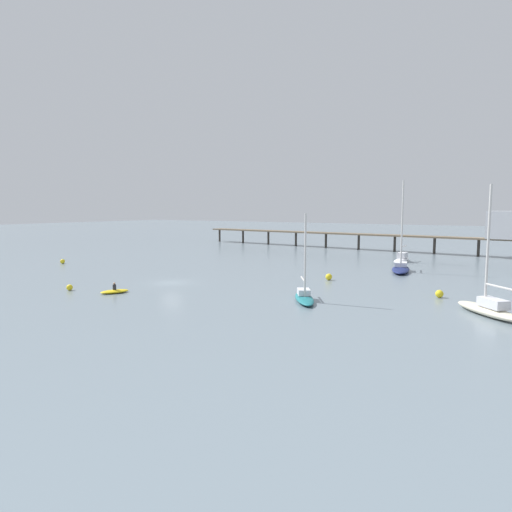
# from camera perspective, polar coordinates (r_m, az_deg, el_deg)

# --- Properties ---
(ground_plane) EXTENTS (400.00, 400.00, 0.00)m
(ground_plane) POSITION_cam_1_polar(r_m,az_deg,el_deg) (54.90, -10.48, -3.31)
(ground_plane) COLOR slate
(pier) EXTENTS (71.29, 8.64, 8.19)m
(pier) POSITION_cam_1_polar(r_m,az_deg,el_deg) (93.73, 20.99, 3.14)
(pier) COLOR brown
(pier) RESTS_ON ground_plane
(sailboat_teal) EXTENTS (4.85, 6.28, 8.30)m
(sailboat_teal) POSITION_cam_1_polar(r_m,az_deg,el_deg) (43.86, 6.02, -4.88)
(sailboat_teal) COLOR #1E727A
(sailboat_teal) RESTS_ON ground_plane
(sailboat_white) EXTENTS (1.92, 6.98, 10.63)m
(sailboat_white) POSITION_cam_1_polar(r_m,az_deg,el_deg) (77.71, 17.66, -0.21)
(sailboat_white) COLOR white
(sailboat_white) RESTS_ON ground_plane
(sailboat_navy) EXTENTS (4.20, 8.85, 12.45)m
(sailboat_navy) POSITION_cam_1_polar(r_m,az_deg,el_deg) (66.26, 17.55, -1.30)
(sailboat_navy) COLOR navy
(sailboat_navy) RESTS_ON ground_plane
(sailboat_cream) EXTENTS (6.33, 6.42, 10.74)m
(sailboat_cream) POSITION_cam_1_polar(r_m,az_deg,el_deg) (42.31, 26.95, -5.68)
(sailboat_cream) COLOR beige
(sailboat_cream) RESTS_ON ground_plane
(dinghy_yellow) EXTENTS (2.39, 3.18, 1.14)m
(dinghy_yellow) POSITION_cam_1_polar(r_m,az_deg,el_deg) (49.82, -17.17, -4.20)
(dinghy_yellow) COLOR yellow
(dinghy_yellow) RESTS_ON ground_plane
(mooring_buoy_near) EXTENTS (0.77, 0.77, 0.77)m
(mooring_buoy_near) POSITION_cam_1_polar(r_m,az_deg,el_deg) (48.68, 21.84, -4.39)
(mooring_buoy_near) COLOR yellow
(mooring_buoy_near) RESTS_ON ground_plane
(mooring_buoy_outer) EXTENTS (0.72, 0.72, 0.72)m
(mooring_buoy_outer) POSITION_cam_1_polar(r_m,az_deg,el_deg) (78.44, -22.92, -0.62)
(mooring_buoy_outer) COLOR yellow
(mooring_buoy_outer) RESTS_ON ground_plane
(mooring_buoy_inner) EXTENTS (0.80, 0.80, 0.80)m
(mooring_buoy_inner) POSITION_cam_1_polar(r_m,az_deg,el_deg) (56.65, 9.04, -2.58)
(mooring_buoy_inner) COLOR yellow
(mooring_buoy_inner) RESTS_ON ground_plane
(mooring_buoy_far) EXTENTS (0.65, 0.65, 0.65)m
(mooring_buoy_far) POSITION_cam_1_polar(r_m,az_deg,el_deg) (52.98, -22.17, -3.64)
(mooring_buoy_far) COLOR yellow
(mooring_buoy_far) RESTS_ON ground_plane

